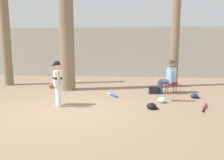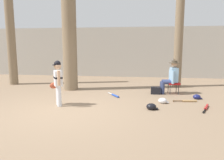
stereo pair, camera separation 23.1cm
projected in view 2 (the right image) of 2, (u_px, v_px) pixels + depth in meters
name	position (u px, v px, depth m)	size (l,w,h in m)	color
ground_plane	(66.00, 111.00, 5.70)	(60.00, 60.00, 0.00)	#897056
concrete_back_wall	(108.00, 52.00, 12.30)	(18.00, 0.36, 2.78)	#ADA89E
tree_near_player	(69.00, 20.00, 8.15)	(0.90, 0.90, 6.34)	#7F6B51
tree_behind_spectator	(180.00, 20.00, 8.76)	(0.48, 0.48, 6.05)	#7F6B51
young_ballplayer	(58.00, 80.00, 6.11)	(0.50, 0.52, 1.31)	white
folding_stool	(173.00, 84.00, 7.74)	(0.44, 0.44, 0.41)	red
seated_spectator	(171.00, 76.00, 7.70)	(0.67, 0.54, 1.20)	navy
handbag_beside_stool	(156.00, 91.00, 7.70)	(0.34, 0.18, 0.26)	black
tree_far_left	(9.00, 16.00, 9.32)	(0.51, 0.51, 6.53)	#7F6B51
bat_wood_tan	(188.00, 101.00, 6.61)	(0.73, 0.16, 0.07)	tan
bat_blue_youth	(114.00, 95.00, 7.37)	(0.48, 0.65, 0.07)	#2347AD
bat_red_barrel	(206.00, 108.00, 5.88)	(0.37, 0.77, 0.07)	red
batting_helmet_black	(151.00, 107.00, 5.80)	(0.32, 0.25, 0.18)	black
batting_helmet_white	(163.00, 101.00, 6.46)	(0.30, 0.23, 0.17)	silver
batting_helmet_navy	(197.00, 97.00, 6.97)	(0.29, 0.22, 0.17)	navy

